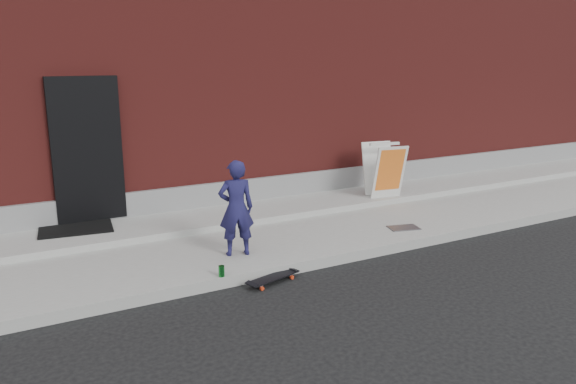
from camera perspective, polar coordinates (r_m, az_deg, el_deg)
ground at (r=7.79m, az=4.36°, el=-7.57°), size 80.00×80.00×0.00m
sidewalk at (r=8.99m, az=-0.85°, el=-4.11°), size 20.00×3.00×0.15m
apron at (r=9.72m, az=-3.34°, el=-1.98°), size 20.00×1.20×0.10m
building at (r=13.66m, az=-11.98°, el=12.02°), size 20.00×8.10×5.00m
child at (r=7.63m, az=-5.29°, el=-1.64°), size 0.54×0.42×1.32m
skateboard at (r=7.22m, az=-1.54°, el=-8.70°), size 0.77×0.38×0.08m
pizza_sign at (r=10.61m, az=9.74°, el=2.25°), size 0.71×0.80×1.01m
soda_can at (r=7.07m, az=-6.77°, el=-7.99°), size 0.10×0.10×0.14m
doormat at (r=9.20m, az=-20.75°, el=-3.36°), size 1.15×0.98×0.03m
utility_plate at (r=9.12m, az=11.67°, el=-3.58°), size 0.53×0.41×0.01m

